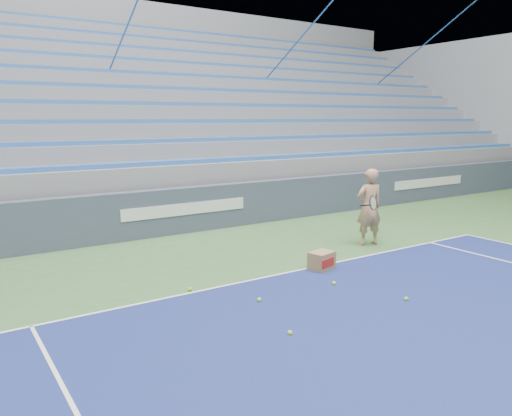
# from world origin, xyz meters

# --- Properties ---
(sponsor_barrier) EXTENTS (30.00, 0.32, 1.10)m
(sponsor_barrier) POSITION_xyz_m (0.00, 15.88, 0.55)
(sponsor_barrier) COLOR #3C465C
(sponsor_barrier) RESTS_ON ground
(bleachers) EXTENTS (31.00, 9.15, 7.30)m
(bleachers) POSITION_xyz_m (0.00, 21.60, 2.36)
(bleachers) COLOR gray
(bleachers) RESTS_ON ground
(tennis_player) EXTENTS (0.95, 0.88, 1.68)m
(tennis_player) POSITION_xyz_m (2.85, 12.55, 0.84)
(tennis_player) COLOR tan
(tennis_player) RESTS_ON ground
(ball_box) EXTENTS (0.51, 0.43, 0.33)m
(ball_box) POSITION_xyz_m (0.81, 11.72, 0.17)
(ball_box) COLOR olive
(ball_box) RESTS_ON ground
(tennis_ball_0) EXTENTS (0.07, 0.07, 0.07)m
(tennis_ball_0) POSITION_xyz_m (-1.73, 11.99, 0.03)
(tennis_ball_0) COLOR #C2E92F
(tennis_ball_0) RESTS_ON ground
(tennis_ball_1) EXTENTS (0.07, 0.07, 0.07)m
(tennis_ball_1) POSITION_xyz_m (0.83, 9.78, 0.03)
(tennis_ball_1) COLOR #C2E92F
(tennis_ball_1) RESTS_ON ground
(tennis_ball_2) EXTENTS (0.07, 0.07, 0.07)m
(tennis_ball_2) POSITION_xyz_m (-1.39, 9.79, 0.03)
(tennis_ball_2) COLOR #C2E92F
(tennis_ball_2) RESTS_ON ground
(tennis_ball_3) EXTENTS (0.07, 0.07, 0.07)m
(tennis_ball_3) POSITION_xyz_m (-1.06, 10.99, 0.03)
(tennis_ball_3) COLOR #C2E92F
(tennis_ball_3) RESTS_ON ground
(tennis_ball_4) EXTENTS (0.07, 0.07, 0.07)m
(tennis_ball_4) POSITION_xyz_m (0.40, 10.93, 0.03)
(tennis_ball_4) COLOR #C2E92F
(tennis_ball_4) RESTS_ON ground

